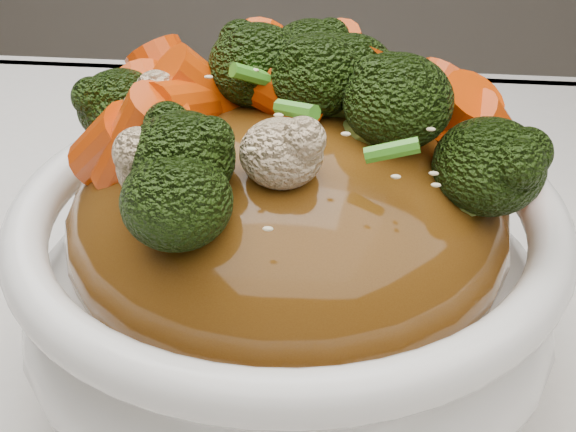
# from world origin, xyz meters

# --- Properties ---
(bowl) EXTENTS (0.30, 0.30, 0.09)m
(bowl) POSITION_xyz_m (-0.01, 0.03, 0.80)
(bowl) COLOR white
(bowl) RESTS_ON tablecloth
(sauce_base) EXTENTS (0.24, 0.24, 0.10)m
(sauce_base) POSITION_xyz_m (-0.01, 0.03, 0.83)
(sauce_base) COLOR #5C360F
(sauce_base) RESTS_ON bowl
(carrots) EXTENTS (0.24, 0.24, 0.05)m
(carrots) POSITION_xyz_m (-0.01, 0.03, 0.90)
(carrots) COLOR #D74207
(carrots) RESTS_ON sauce_base
(broccoli) EXTENTS (0.24, 0.24, 0.05)m
(broccoli) POSITION_xyz_m (-0.01, 0.03, 0.90)
(broccoli) COLOR black
(broccoli) RESTS_ON sauce_base
(cauliflower) EXTENTS (0.24, 0.24, 0.04)m
(cauliflower) POSITION_xyz_m (-0.01, 0.03, 0.89)
(cauliflower) COLOR beige
(cauliflower) RESTS_ON sauce_base
(scallions) EXTENTS (0.18, 0.18, 0.02)m
(scallions) POSITION_xyz_m (-0.01, 0.03, 0.90)
(scallions) COLOR #409622
(scallions) RESTS_ON sauce_base
(sesame_seeds) EXTENTS (0.21, 0.21, 0.01)m
(sesame_seeds) POSITION_xyz_m (-0.01, 0.03, 0.90)
(sesame_seeds) COLOR beige
(sesame_seeds) RESTS_ON sauce_base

